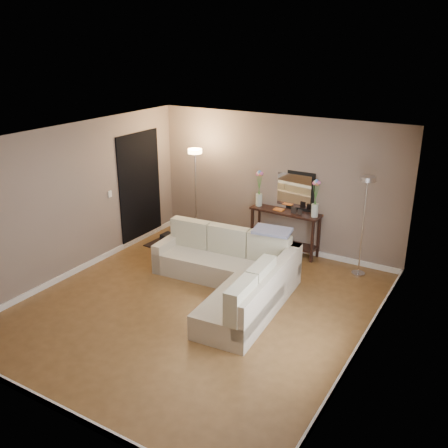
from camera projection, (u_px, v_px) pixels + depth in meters
The scene contains 23 objects.
floor at pixel (198, 306), 7.73m from camera, with size 5.00×5.50×0.01m, color brown.
ceiling at pixel (194, 139), 6.81m from camera, with size 5.00×5.50×0.01m, color white.
wall_back at pixel (277, 183), 9.49m from camera, with size 5.00×0.02×2.60m, color gray.
wall_front at pixel (44, 311), 5.05m from camera, with size 5.00×0.02×2.60m, color gray.
wall_left at pixel (73, 201), 8.48m from camera, with size 0.02×5.50×2.60m, color gray.
wall_right at pixel (367, 265), 6.07m from camera, with size 0.02×5.50×2.60m, color gray.
baseboard_back at pixel (274, 244), 9.91m from camera, with size 5.00×0.03×0.10m, color white.
baseboard_front at pixel (61, 409), 5.51m from camera, with size 5.00×0.03×0.10m, color white.
baseboard_left at pixel (82, 267), 8.90m from camera, with size 0.03×5.50×0.10m, color white.
baseboard_right at pixel (356, 352), 6.52m from camera, with size 0.03×5.50×0.10m, color white.
doorway at pixel (140, 188), 9.90m from camera, with size 0.02×1.20×2.20m, color black.
switch_plate at pixel (110, 194), 9.18m from camera, with size 0.02×0.08×0.12m, color white.
sectional_sofa at pixel (233, 273), 8.08m from camera, with size 2.62×2.40×0.86m.
throw_blanket at pixel (272, 231), 8.19m from camera, with size 0.62×0.36×0.05m, color gray.
console_table at pixel (281, 228), 9.55m from camera, with size 1.38×0.42×0.84m.
leaning_mirror at pixel (291, 190), 9.39m from camera, with size 0.97×0.08×0.76m.
table_decor at pixel (285, 211), 9.34m from camera, with size 0.58×0.13×0.14m.
flower_vase_left at pixel (259, 191), 9.57m from camera, with size 0.16×0.13×0.72m.
flower_vase_right at pixel (315, 201), 8.98m from camera, with size 0.16×0.13×0.72m.
floor_lamp_lit at pixel (195, 177), 9.75m from camera, with size 0.28×0.28×1.90m.
floor_lamp_unlit at pixel (365, 207), 8.33m from camera, with size 0.32×0.32×1.77m.
charcoal_rug at pixel (182, 245), 9.99m from camera, with size 1.24×0.93×0.02m, color black.
black_bag at pixel (171, 240), 9.99m from camera, with size 0.35×0.25×0.23m, color black.
Camera 1 is at (3.83, -5.62, 3.90)m, focal length 40.00 mm.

